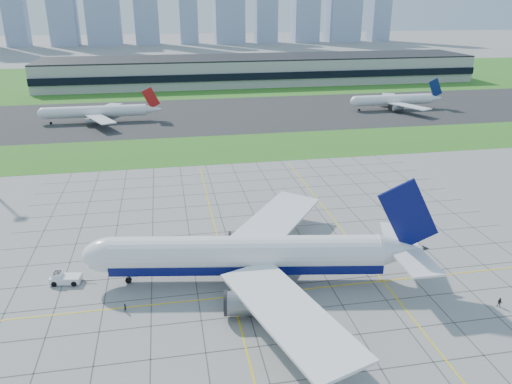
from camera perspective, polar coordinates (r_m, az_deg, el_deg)
ground at (r=92.55m, az=3.39°, el=-10.56°), size 1400.00×1400.00×0.00m
grass_median at (r=174.28m, az=-3.66°, el=4.99°), size 700.00×35.00×0.04m
asphalt_taxiway at (r=227.32m, az=-5.40°, el=8.81°), size 700.00×75.00×0.04m
grass_far at (r=335.31m, az=-7.25°, el=12.76°), size 700.00×145.00×0.04m
apron_markings at (r=101.95m, az=2.14°, el=-7.30°), size 120.00×130.00×0.03m
terminal at (r=314.46m, az=0.50°, el=13.81°), size 260.00×43.00×15.80m
airliner at (r=90.65m, az=-0.82°, el=-7.25°), size 63.33×63.67×20.04m
pushback_tug at (r=98.95m, az=-21.06°, el=-9.18°), size 7.99×3.48×2.19m
crew_near at (r=87.76m, az=-14.72°, el=-12.67°), size 0.59×0.67×1.55m
crew_far at (r=95.40m, az=26.09°, el=-11.30°), size 1.06×1.04×1.72m
distant_jet_1 at (r=221.56m, az=-17.70°, el=8.76°), size 47.49×42.66×14.08m
distant_jet_2 at (r=245.26m, az=15.54°, el=10.12°), size 42.98×42.66×14.08m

